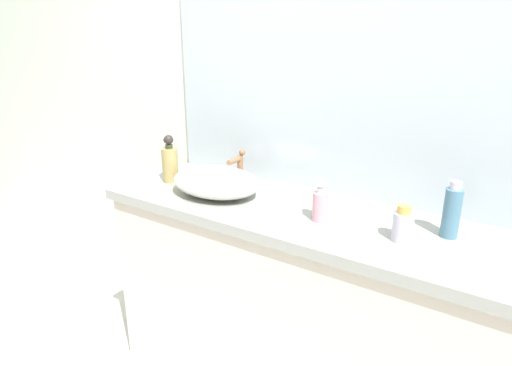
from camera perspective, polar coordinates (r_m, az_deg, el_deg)
bathroom_wall_rear at (r=1.84m, az=8.85°, el=11.37°), size 6.00×0.06×2.60m
vanity_counter at (r=1.87m, az=5.33°, el=-16.40°), size 1.62×0.51×0.90m
wall_mirror_panel at (r=1.77m, az=10.36°, el=14.24°), size 1.56×0.01×0.99m
sink_basin at (r=1.80m, az=-5.27°, el=0.19°), size 0.39×0.29×0.11m
faucet at (r=1.91m, az=-2.24°, el=2.42°), size 0.03×0.11×0.15m
soap_dispenser at (r=1.56m, az=8.41°, el=-2.70°), size 0.06×0.06×0.16m
lotion_bottle at (r=1.47m, az=18.62°, el=-5.22°), size 0.06×0.06×0.12m
perfume_bottle at (r=1.54m, az=24.24°, el=-3.43°), size 0.06×0.06×0.19m
spray_can at (r=1.98m, az=-11.18°, el=2.68°), size 0.07×0.07×0.21m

